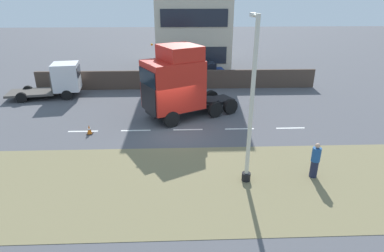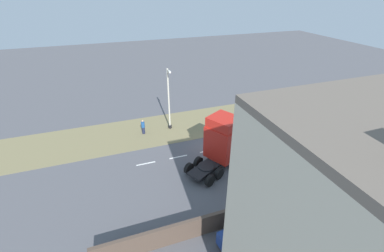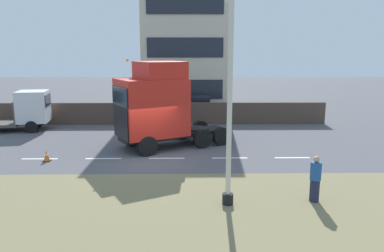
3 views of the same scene
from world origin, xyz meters
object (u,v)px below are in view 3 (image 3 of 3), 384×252
(flatbed_truck, at_px, (26,110))
(parked_car, at_px, (192,108))
(lamp_post, at_px, (229,114))
(traffic_cone_lead, at_px, (47,156))
(pedestrian, at_px, (315,180))
(lorry_cab, at_px, (156,106))

(flatbed_truck, xyz_separation_m, parked_car, (3.68, -11.34, -0.48))
(lamp_post, bearing_deg, traffic_cone_lead, 57.27)
(pedestrian, bearing_deg, parked_car, 14.17)
(parked_car, distance_m, lamp_post, 16.67)
(lorry_cab, bearing_deg, pedestrian, -169.14)
(lorry_cab, height_order, flatbed_truck, lorry_cab)
(lorry_cab, xyz_separation_m, pedestrian, (-7.67, -6.26, -1.56))
(lorry_cab, relative_size, lamp_post, 0.92)
(lorry_cab, height_order, lamp_post, lamp_post)
(flatbed_truck, distance_m, parked_car, 11.93)
(lorry_cab, xyz_separation_m, parked_car, (8.66, -2.14, -1.46))
(flatbed_truck, bearing_deg, pedestrian, 41.79)
(flatbed_truck, distance_m, pedestrian, 19.99)
(flatbed_truck, distance_m, traffic_cone_lead, 8.52)
(parked_car, distance_m, pedestrian, 16.85)
(parked_car, bearing_deg, pedestrian, -173.04)
(parked_car, height_order, lamp_post, lamp_post)
(lorry_cab, height_order, pedestrian, lorry_cab)
(flatbed_truck, height_order, traffic_cone_lead, flatbed_truck)
(pedestrian, height_order, traffic_cone_lead, pedestrian)
(lorry_cab, relative_size, parked_car, 1.45)
(lamp_post, bearing_deg, parked_car, 3.41)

